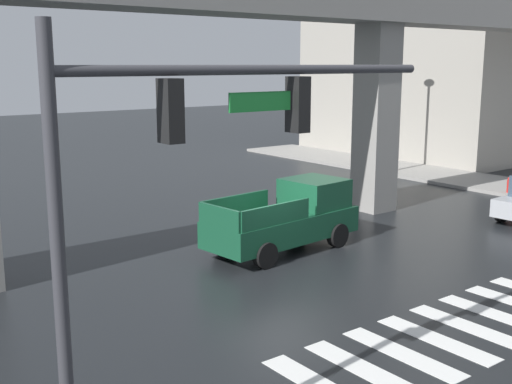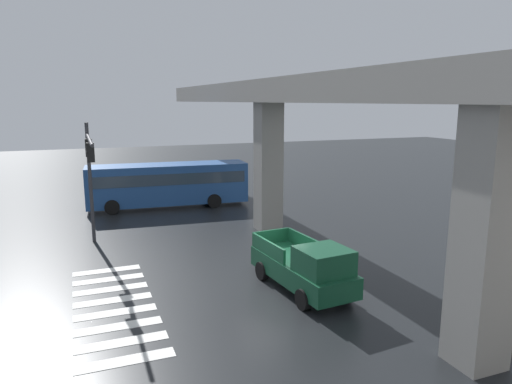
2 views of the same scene
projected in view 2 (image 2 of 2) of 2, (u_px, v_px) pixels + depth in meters
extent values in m
plane|color=black|center=(270.00, 283.00, 18.96)|extent=(120.00, 120.00, 0.00)
cube|color=silver|center=(107.00, 271.00, 20.33)|extent=(0.55, 2.80, 0.01)
cube|color=silver|center=(109.00, 279.00, 19.32)|extent=(0.55, 2.80, 0.01)
cube|color=silver|center=(111.00, 289.00, 18.32)|extent=(0.55, 2.80, 0.01)
cube|color=silver|center=(113.00, 300.00, 17.31)|extent=(0.55, 2.80, 0.01)
cube|color=silver|center=(116.00, 313.00, 16.30)|extent=(0.55, 2.80, 0.01)
cube|color=silver|center=(118.00, 326.00, 15.30)|extent=(0.55, 2.80, 0.01)
cube|color=silver|center=(122.00, 342.00, 14.29)|extent=(0.55, 2.80, 0.01)
cube|color=silver|center=(126.00, 361.00, 13.28)|extent=(0.55, 2.80, 0.01)
cube|color=gray|center=(342.00, 88.00, 18.55)|extent=(54.31, 1.99, 1.20)
cube|color=gray|center=(268.00, 167.00, 26.23)|extent=(1.30, 1.30, 7.18)
cube|color=gray|center=(485.00, 241.00, 12.49)|extent=(1.30, 1.30, 7.18)
cube|color=#14472D|center=(302.00, 270.00, 18.19)|extent=(5.26, 2.37, 0.80)
cube|color=#14472D|center=(323.00, 261.00, 16.75)|extent=(1.86, 1.90, 0.90)
cube|color=#3F5160|center=(331.00, 265.00, 16.34)|extent=(0.26, 1.67, 0.77)
cube|color=#14472D|center=(305.00, 242.00, 19.45)|extent=(2.65, 0.35, 0.60)
cube|color=#14472D|center=(268.00, 248.00, 18.68)|extent=(2.65, 0.35, 0.60)
cube|color=#14472D|center=(271.00, 237.00, 20.25)|extent=(0.26, 1.75, 0.60)
cylinder|color=black|center=(345.00, 290.00, 17.28)|extent=(0.78, 0.35, 0.76)
cylinder|color=black|center=(303.00, 299.00, 16.48)|extent=(0.78, 0.35, 0.76)
cylinder|color=black|center=(300.00, 264.00, 20.05)|extent=(0.78, 0.35, 0.76)
cylinder|color=black|center=(262.00, 271.00, 19.26)|extent=(0.78, 0.35, 0.76)
cube|color=#234C8C|center=(168.00, 184.00, 32.29)|extent=(3.30, 10.96, 2.70)
cube|color=#2D3D4C|center=(168.00, 177.00, 32.19)|extent=(3.30, 10.42, 0.76)
cube|color=#2D3D4C|center=(86.00, 183.00, 30.69)|extent=(2.25, 0.25, 1.49)
cylinder|color=black|center=(112.00, 207.00, 30.28)|extent=(0.42, 0.98, 0.96)
cylinder|color=black|center=(112.00, 200.00, 32.58)|extent=(0.42, 0.98, 0.96)
cylinder|color=black|center=(214.00, 201.00, 32.21)|extent=(0.42, 0.98, 0.96)
cylinder|color=black|center=(207.00, 194.00, 34.51)|extent=(0.42, 0.98, 0.96)
cylinder|color=#38383D|center=(90.00, 183.00, 23.95)|extent=(0.18, 0.18, 6.20)
cylinder|color=#38383D|center=(89.00, 139.00, 20.54)|extent=(6.40, 0.14, 0.14)
cube|color=black|center=(89.00, 148.00, 22.10)|extent=(0.24, 0.32, 0.84)
sphere|color=green|center=(89.00, 153.00, 22.15)|extent=(0.17, 0.17, 0.17)
cube|color=black|center=(91.00, 153.00, 20.09)|extent=(0.24, 0.32, 0.84)
sphere|color=green|center=(91.00, 159.00, 20.14)|extent=(0.17, 0.17, 0.17)
cube|color=#19722D|center=(90.00, 149.00, 20.73)|extent=(1.10, 0.04, 0.28)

